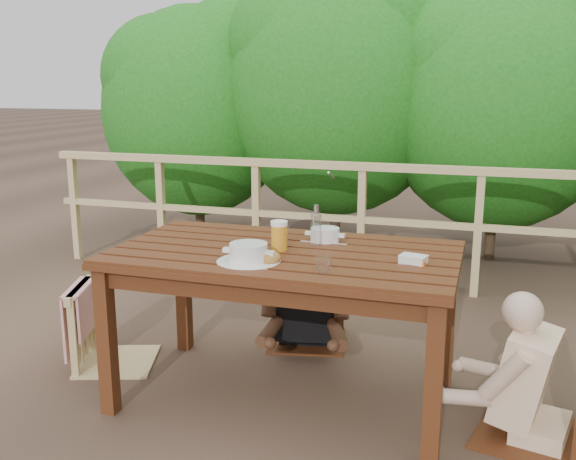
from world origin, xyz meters
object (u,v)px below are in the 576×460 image
(chair_right, at_px, (543,335))
(diner_right, at_px, (551,323))
(table, at_px, (285,327))
(soup_far, at_px, (325,236))
(woman, at_px, (309,246))
(bread_roll, at_px, (268,258))
(soup_near, at_px, (249,254))
(bottle, at_px, (316,227))
(beer_glass, at_px, (279,237))
(tumbler, at_px, (323,266))
(chair_left, at_px, (113,290))
(chair_far, at_px, (308,270))
(butter_tub, at_px, (413,261))

(chair_right, distance_m, diner_right, 0.07)
(table, xyz_separation_m, soup_far, (0.14, 0.24, 0.44))
(woman, height_order, bread_roll, woman)
(soup_near, relative_size, soup_far, 1.18)
(bottle, bearing_deg, beer_glass, -135.17)
(bottle, bearing_deg, chair_right, -8.40)
(soup_far, relative_size, tumbler, 3.14)
(table, relative_size, tumbler, 20.83)
(table, distance_m, chair_left, 1.09)
(chair_far, bearing_deg, beer_glass, -97.09)
(beer_glass, bearing_deg, butter_tub, -2.53)
(soup_near, height_order, butter_tub, soup_near)
(woman, relative_size, beer_glass, 7.65)
(tumbler, bearing_deg, soup_far, 103.63)
(chair_far, xyz_separation_m, butter_tub, (0.73, -0.79, 0.34))
(bread_roll, xyz_separation_m, tumbler, (0.29, -0.08, 0.01))
(woman, bearing_deg, chair_far, 78.05)
(diner_right, distance_m, bread_roll, 1.31)
(chair_right, height_order, bread_roll, chair_right)
(woman, distance_m, soup_near, 1.03)
(chair_left, height_order, tumbler, chair_left)
(soup_far, xyz_separation_m, bread_roll, (-0.15, -0.47, -0.01))
(chair_far, height_order, diner_right, diner_right)
(chair_right, xyz_separation_m, butter_tub, (-0.59, -0.02, 0.30))
(diner_right, bearing_deg, beer_glass, 102.50)
(tumbler, xyz_separation_m, butter_tub, (0.37, 0.26, -0.01))
(table, xyz_separation_m, diner_right, (1.26, -0.03, 0.18))
(chair_left, xyz_separation_m, bottle, (1.20, 0.04, 0.45))
(chair_right, xyz_separation_m, diner_right, (0.03, 0.00, 0.06))
(chair_right, bearing_deg, chair_far, -107.14)
(soup_near, relative_size, beer_glass, 1.85)
(table, distance_m, diner_right, 1.28)
(table, height_order, chair_left, chair_left)
(butter_tub, bearing_deg, chair_right, 15.03)
(bread_roll, relative_size, butter_tub, 0.99)
(chair_right, relative_size, beer_glass, 6.26)
(table, relative_size, diner_right, 1.49)
(chair_right, xyz_separation_m, tumbler, (-0.96, -0.28, 0.32))
(chair_right, relative_size, butter_tub, 8.44)
(chair_left, height_order, woman, woman)
(table, relative_size, butter_tub, 13.99)
(beer_glass, relative_size, tumbler, 2.01)
(woman, height_order, bottle, woman)
(chair_right, distance_m, woman, 1.55)
(chair_left, distance_m, beer_glass, 1.14)
(diner_right, height_order, beer_glass, diner_right)
(bread_roll, bearing_deg, diner_right, 8.96)
(table, distance_m, bottle, 0.54)
(tumbler, bearing_deg, diner_right, 15.63)
(chair_far, height_order, bottle, bottle)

